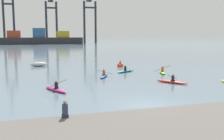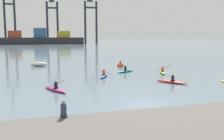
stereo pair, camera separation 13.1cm
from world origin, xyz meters
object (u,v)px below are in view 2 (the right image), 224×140
Objects in this scene: kayak_red at (172,81)px; kayak_lime at (162,72)px; capsized_dinghy at (39,64)px; seated_onlooker at (64,110)px; container_barge at (40,39)px; kayak_magenta at (55,89)px; kayak_teal at (126,71)px; kayak_blue at (104,75)px; gantry_crane_east_mid at (91,15)px; channel_buoy at (120,64)px; gantry_crane_west_mid at (52,14)px; gantry_crane_west at (9,11)px.

kayak_lime is (2.32, 6.49, -0.00)m from kayak_red.
seated_onlooker is (0.76, -28.58, 0.74)m from capsized_dinghy.
container_barge is 13.51× the size of kayak_magenta.
kayak_lime is at bearing -28.17° from kayak_teal.
container_barge is 13.51× the size of kayak_blue.
kayak_lime is (13.90, 6.89, -0.00)m from kayak_magenta.
seated_onlooker reaches higher than capsized_dinghy.
gantry_crane_east_mid is 119.41m from kayak_teal.
gantry_crane_east_mid is at bearing 11.35° from container_barge.
kayak_lime is (-15.98, -118.82, -16.11)m from gantry_crane_east_mid.
container_barge is 129.72m from seated_onlooker.
kayak_magenta is at bearing -86.74° from capsized_dinghy.
kayak_magenta is at bearing 88.17° from seated_onlooker.
kayak_red is at bearing 1.99° from kayak_magenta.
kayak_teal is 3.59× the size of seated_onlooker.
channel_buoy is 0.31× the size of kayak_teal.
container_barge reaches higher than seated_onlooker.
kayak_magenta reaches higher than capsized_dinghy.
kayak_teal is (3.74, 2.94, -0.00)m from kayak_blue.
gantry_crane_west_mid is 10.43× the size of kayak_lime.
gantry_crane_west is 117.03m from capsized_dinghy.
capsized_dinghy is 12.61m from channel_buoy.
capsized_dinghy is 0.80× the size of kayak_blue.
gantry_crane_west_mid is 124.36m from kayak_lime.
gantry_crane_west_mid is 112.81m from capsized_dinghy.
capsized_dinghy is at bearing -94.93° from gantry_crane_west_mid.
kayak_red is at bearing -78.94° from gantry_crane_west.
gantry_crane_west is 43.43× the size of seated_onlooker.
kayak_red reaches higher than kayak_blue.
container_barge reaches higher than channel_buoy.
gantry_crane_west reaches higher than container_barge.
gantry_crane_east_mid is at bearing -11.45° from gantry_crane_west_mid.
kayak_lime is at bearing 70.33° from kayak_red.
container_barge is 25.84m from gantry_crane_west.
gantry_crane_east_mid is at bearing 80.19° from kayak_teal.
kayak_lime reaches higher than channel_buoy.
kayak_teal reaches higher than capsized_dinghy.
kayak_teal is at bearing 43.16° from kayak_magenta.
gantry_crane_west is 122.83m from channel_buoy.
container_barge is at bearing 94.43° from kayak_teal.
kayak_blue is at bearing -91.17° from gantry_crane_west_mid.
kayak_magenta is (-1.14, -119.94, -2.50)m from container_barge.
channel_buoy reaches higher than kayak_blue.
channel_buoy is 18.42m from kayak_magenta.
container_barge is 14.25× the size of kayak_red.
gantry_crane_west_mid is at bearing 86.38° from seated_onlooker.
channel_buoy is 0.30× the size of kayak_lime.
capsized_dinghy is at bearing 141.46° from kayak_lime.
kayak_red is at bearing 40.51° from seated_onlooker.
kayak_lime is at bearing -97.66° from gantry_crane_east_mid.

